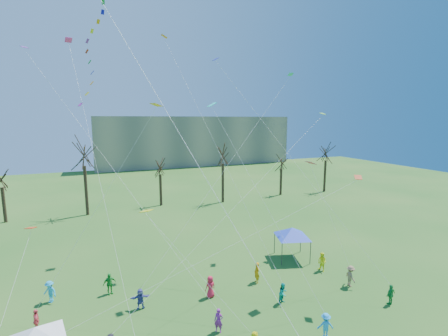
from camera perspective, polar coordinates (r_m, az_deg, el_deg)
name	(u,v)px	position (r m, az deg, el deg)	size (l,w,h in m)	color
distant_building	(195,140)	(100.13, -5.39, 5.04)	(60.00, 14.00, 15.00)	gray
bare_tree_row	(149,164)	(50.23, -13.60, 0.67)	(69.93, 7.35, 11.56)	black
big_box_kite	(97,50)	(22.25, -22.14, 19.35)	(5.51, 7.59, 25.58)	red
canopy_tent_white	(36,335)	(21.74, -31.18, -24.64)	(3.96, 3.96, 3.03)	#3F3F44
canopy_tent_blue	(292,232)	(33.02, 12.37, -11.42)	(4.20, 4.20, 3.29)	#3F3F44
festival_crowd	(203,308)	(24.33, -3.81, -24.18)	(26.87, 12.99, 1.84)	red
small_kites_aloft	(205,125)	(25.76, -3.43, 7.82)	(28.47, 19.75, 32.09)	red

